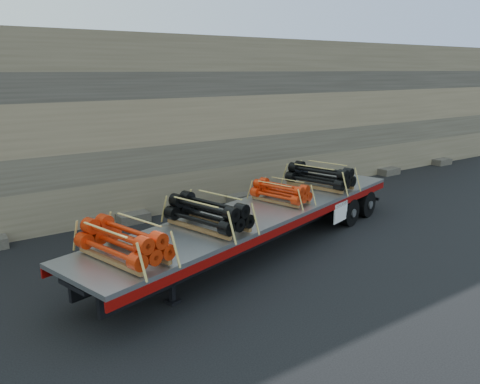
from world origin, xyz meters
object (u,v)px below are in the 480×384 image
Objects in this scene: bundle_front at (123,242)px; bundle_midrear at (281,192)px; trailer at (260,229)px; bundle_midfront at (208,214)px; bundle_rear at (320,177)px.

bundle_midrear is (6.18, 1.77, -0.08)m from bundle_front.
trailer is 5.38m from bundle_front.
bundle_front is 0.98× the size of bundle_midfront.
bundle_midfront is 3.55m from bundle_midrear.
bundle_front is at bearing -180.00° from bundle_midrear.
bundle_midfront is (2.77, 0.79, 0.01)m from bundle_front.
trailer is 1.53m from bundle_midrear.
bundle_rear reaches higher than trailer.
bundle_rear is at bearing 0.00° from trailer.
trailer is 5.61× the size of bundle_rear.
bundle_rear is (5.89, 1.68, 0.00)m from bundle_midfront.
bundle_front is at bearing 180.00° from trailer.
bundle_midrear is 0.80× the size of bundle_rear.
trailer is at bearing 0.00° from bundle_front.
bundle_midrear is 2.58m from bundle_rear.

